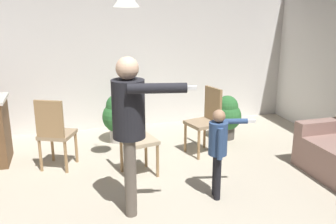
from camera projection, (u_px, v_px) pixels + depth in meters
name	position (u px, v px, depth m)	size (l,w,h in m)	color
ground	(172.00, 214.00, 4.03)	(7.68, 7.68, 0.00)	#B2A893
wall_back	(122.00, 53.00, 6.63)	(6.40, 0.10, 2.70)	silver
person_adult	(130.00, 119.00, 3.81)	(0.79, 0.59, 1.69)	#60564C
person_child	(219.00, 144.00, 4.21)	(0.58, 0.30, 1.07)	black
dining_chair_by_counter	(206.00, 118.00, 5.58)	(0.51, 0.51, 1.00)	#99754C
dining_chair_near_wall	(133.00, 136.00, 4.80)	(0.50, 0.50, 1.00)	#99754C
dining_chair_centre_back	(55.00, 131.00, 5.00)	(0.56, 0.56, 1.00)	#99754C
potted_plant_corner	(118.00, 116.00, 6.07)	(0.52, 0.52, 0.80)	#B7B2AD
potted_plant_by_wall	(227.00, 115.00, 6.22)	(0.48, 0.48, 0.74)	#4C4742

